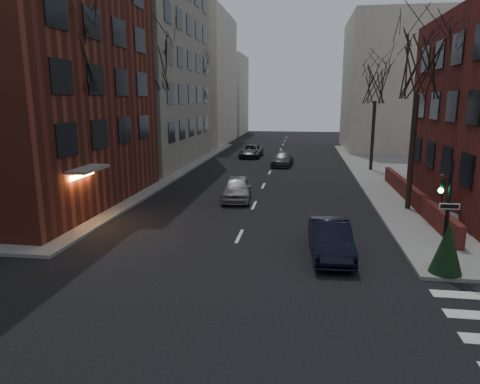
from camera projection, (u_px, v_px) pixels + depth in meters
name	position (u px, v px, depth m)	size (l,w,h in m)	color
building_left_tan	(96.00, 16.00, 40.56)	(18.00, 18.00, 28.00)	#9E9283
low_wall_right	(413.00, 196.00, 25.14)	(0.35, 16.00, 1.00)	maroon
building_distant_la	(180.00, 80.00, 61.64)	(14.00, 16.00, 18.00)	beige
building_distant_ra	(405.00, 85.00, 52.75)	(14.00, 14.00, 16.00)	beige
building_distant_lb	(217.00, 95.00, 78.22)	(10.00, 12.00, 14.00)	beige
traffic_signal	(445.00, 221.00, 15.39)	(0.76, 0.44, 4.00)	black
tree_left_a	(70.00, 53.00, 21.22)	(4.18, 4.18, 10.26)	#2D231C
tree_left_b	(153.00, 64.00, 32.73)	(4.40, 4.40, 10.80)	#2D231C
tree_left_c	(197.00, 83.00, 46.46)	(3.96, 3.96, 9.72)	#2D231C
tree_right_a	(420.00, 65.00, 22.68)	(3.96, 3.96, 9.72)	#2D231C
tree_right_b	(376.00, 83.00, 36.31)	(3.74, 3.74, 9.18)	#2D231C
streetlamp_near	(144.00, 129.00, 29.77)	(0.36, 0.36, 6.28)	black
streetlamp_far	(207.00, 117.00, 49.11)	(0.36, 0.36, 6.28)	black
parked_sedan	(330.00, 239.00, 17.17)	(1.52, 4.36, 1.44)	black
car_lane_silver	(237.00, 188.00, 26.92)	(1.76, 4.37, 1.49)	#A2A2A7
car_lane_gray	(283.00, 159.00, 40.84)	(1.78, 4.39, 1.27)	#3B3B40
car_lane_far	(251.00, 151.00, 47.04)	(2.23, 4.84, 1.35)	#3F3E43
sandwich_board	(450.00, 222.00, 20.02)	(0.40, 0.56, 0.90)	white
evergreen_shrub	(447.00, 248.00, 15.08)	(1.12, 1.12, 1.86)	black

